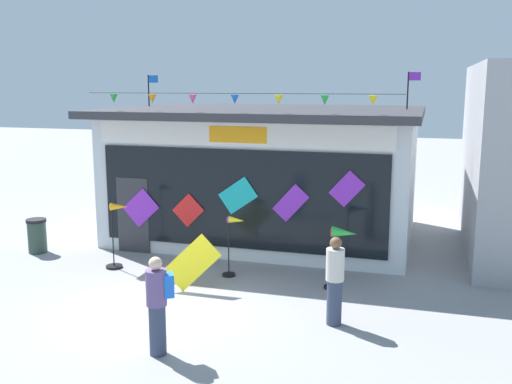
{
  "coord_description": "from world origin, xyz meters",
  "views": [
    {
      "loc": [
        4.99,
        -9.95,
        4.42
      ],
      "look_at": [
        1.08,
        3.1,
        1.88
      ],
      "focal_mm": 40.78,
      "sensor_mm": 36.0,
      "label": 1
    }
  ],
  "objects_px": {
    "person_near_camera": "(158,303)",
    "wind_spinner_center_left": "(342,241)",
    "wind_spinner_left": "(233,239)",
    "display_kite_on_ground": "(192,263)",
    "wind_spinner_far_left": "(117,231)",
    "person_mid_plaza": "(335,280)",
    "trash_bin": "(37,236)",
    "kite_shop_building": "(269,172)"
  },
  "relations": [
    {
      "from": "person_near_camera",
      "to": "person_mid_plaza",
      "type": "xyz_separation_m",
      "value": [
        2.58,
        2.04,
        -0.03
      ]
    },
    {
      "from": "trash_bin",
      "to": "display_kite_on_ground",
      "type": "bearing_deg",
      "value": -16.45
    },
    {
      "from": "wind_spinner_far_left",
      "to": "display_kite_on_ground",
      "type": "relative_size",
      "value": 1.4
    },
    {
      "from": "person_near_camera",
      "to": "display_kite_on_ground",
      "type": "height_order",
      "value": "person_near_camera"
    },
    {
      "from": "kite_shop_building",
      "to": "wind_spinner_far_left",
      "type": "relative_size",
      "value": 5.27
    },
    {
      "from": "wind_spinner_left",
      "to": "person_mid_plaza",
      "type": "xyz_separation_m",
      "value": [
        2.68,
        -2.05,
        -0.04
      ]
    },
    {
      "from": "kite_shop_building",
      "to": "person_mid_plaza",
      "type": "distance_m",
      "value": 6.78
    },
    {
      "from": "kite_shop_building",
      "to": "wind_spinner_left",
      "type": "xyz_separation_m",
      "value": [
        0.25,
        -3.97,
        -0.99
      ]
    },
    {
      "from": "person_near_camera",
      "to": "wind_spinner_center_left",
      "type": "bearing_deg",
      "value": 116.94
    },
    {
      "from": "kite_shop_building",
      "to": "display_kite_on_ground",
      "type": "xyz_separation_m",
      "value": [
        -0.3,
        -5.1,
        -1.26
      ]
    },
    {
      "from": "wind_spinner_left",
      "to": "wind_spinner_center_left",
      "type": "distance_m",
      "value": 2.53
    },
    {
      "from": "display_kite_on_ground",
      "to": "wind_spinner_center_left",
      "type": "bearing_deg",
      "value": 17.72
    },
    {
      "from": "person_near_camera",
      "to": "person_mid_plaza",
      "type": "relative_size",
      "value": 1.0
    },
    {
      "from": "wind_spinner_center_left",
      "to": "person_mid_plaza",
      "type": "height_order",
      "value": "person_mid_plaza"
    },
    {
      "from": "wind_spinner_far_left",
      "to": "wind_spinner_center_left",
      "type": "distance_m",
      "value": 5.41
    },
    {
      "from": "trash_bin",
      "to": "kite_shop_building",
      "type": "bearing_deg",
      "value": 33.83
    },
    {
      "from": "kite_shop_building",
      "to": "wind_spinner_far_left",
      "type": "distance_m",
      "value": 5.05
    },
    {
      "from": "wind_spinner_left",
      "to": "person_near_camera",
      "type": "height_order",
      "value": "person_near_camera"
    },
    {
      "from": "kite_shop_building",
      "to": "display_kite_on_ground",
      "type": "bearing_deg",
      "value": -93.36
    },
    {
      "from": "wind_spinner_left",
      "to": "trash_bin",
      "type": "xyz_separation_m",
      "value": [
        -5.62,
        0.37,
        -0.44
      ]
    },
    {
      "from": "wind_spinner_center_left",
      "to": "kite_shop_building",
      "type": "bearing_deg",
      "value": 123.88
    },
    {
      "from": "wind_spinner_left",
      "to": "wind_spinner_far_left",
      "type": "bearing_deg",
      "value": -175.63
    },
    {
      "from": "person_mid_plaza",
      "to": "trash_bin",
      "type": "height_order",
      "value": "person_mid_plaza"
    },
    {
      "from": "display_kite_on_ground",
      "to": "person_near_camera",
      "type": "bearing_deg",
      "value": -77.67
    },
    {
      "from": "person_mid_plaza",
      "to": "display_kite_on_ground",
      "type": "relative_size",
      "value": 1.45
    },
    {
      "from": "wind_spinner_far_left",
      "to": "kite_shop_building",
      "type": "bearing_deg",
      "value": 57.79
    },
    {
      "from": "wind_spinner_far_left",
      "to": "wind_spinner_left",
      "type": "height_order",
      "value": "wind_spinner_far_left"
    },
    {
      "from": "trash_bin",
      "to": "wind_spinner_far_left",
      "type": "bearing_deg",
      "value": -12.15
    },
    {
      "from": "wind_spinner_left",
      "to": "display_kite_on_ground",
      "type": "xyz_separation_m",
      "value": [
        -0.55,
        -1.13,
        -0.27
      ]
    },
    {
      "from": "wind_spinner_far_left",
      "to": "wind_spinner_center_left",
      "type": "bearing_deg",
      "value": 0.74
    },
    {
      "from": "kite_shop_building",
      "to": "wind_spinner_left",
      "type": "relative_size",
      "value": 5.98
    },
    {
      "from": "wind_spinner_center_left",
      "to": "wind_spinner_far_left",
      "type": "bearing_deg",
      "value": -179.26
    },
    {
      "from": "wind_spinner_center_left",
      "to": "display_kite_on_ground",
      "type": "height_order",
      "value": "wind_spinner_center_left"
    },
    {
      "from": "person_near_camera",
      "to": "trash_bin",
      "type": "bearing_deg",
      "value": -159.47
    },
    {
      "from": "wind_spinner_far_left",
      "to": "wind_spinner_left",
      "type": "distance_m",
      "value": 2.9
    },
    {
      "from": "kite_shop_building",
      "to": "person_near_camera",
      "type": "xyz_separation_m",
      "value": [
        0.35,
        -8.07,
        -1.0
      ]
    },
    {
      "from": "wind_spinner_far_left",
      "to": "wind_spinner_center_left",
      "type": "relative_size",
      "value": 1.16
    },
    {
      "from": "kite_shop_building",
      "to": "trash_bin",
      "type": "distance_m",
      "value": 6.63
    },
    {
      "from": "wind_spinner_left",
      "to": "person_mid_plaza",
      "type": "bearing_deg",
      "value": -37.42
    },
    {
      "from": "wind_spinner_far_left",
      "to": "person_near_camera",
      "type": "distance_m",
      "value": 4.89
    },
    {
      "from": "wind_spinner_left",
      "to": "display_kite_on_ground",
      "type": "bearing_deg",
      "value": -115.75
    },
    {
      "from": "kite_shop_building",
      "to": "display_kite_on_ground",
      "type": "distance_m",
      "value": 5.27
    }
  ]
}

